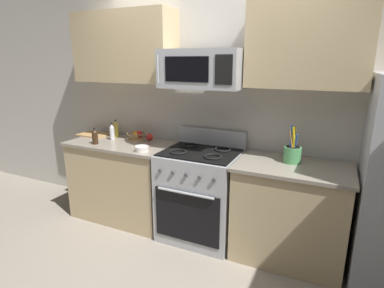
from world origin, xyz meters
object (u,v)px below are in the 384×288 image
object	(u,v)px
fruit_basket	(137,135)
apple_loose	(150,137)
prep_bowl	(142,149)
cutting_board	(94,134)
bottle_vinegar	(112,132)
utensil_crock	(292,153)
range_oven	(200,193)
bottle_soy	(95,137)
bottle_oil	(116,129)
microwave	(203,69)

from	to	relation	value
fruit_basket	apple_loose	world-z (taller)	fruit_basket
apple_loose	prep_bowl	size ratio (longest dim) A/B	0.57
prep_bowl	apple_loose	bearing A→B (deg)	112.58
cutting_board	bottle_vinegar	bearing A→B (deg)	-14.18
bottle_vinegar	utensil_crock	bearing A→B (deg)	0.86
range_oven	bottle_soy	xyz separation A→B (m)	(-1.19, -0.18, 0.52)
bottle_vinegar	bottle_soy	bearing A→B (deg)	-101.55
bottle_soy	prep_bowl	world-z (taller)	bottle_soy
range_oven	bottle_soy	bearing A→B (deg)	-171.39
utensil_crock	prep_bowl	world-z (taller)	utensil_crock
bottle_oil	bottle_soy	bearing A→B (deg)	-90.02
microwave	utensil_crock	size ratio (longest dim) A/B	2.28
bottle_oil	bottle_vinegar	world-z (taller)	bottle_oil
apple_loose	cutting_board	size ratio (longest dim) A/B	0.22
apple_loose	microwave	bearing A→B (deg)	-13.40
range_oven	apple_loose	bearing A→B (deg)	164.56
fruit_basket	prep_bowl	distance (m)	0.50
fruit_basket	bottle_vinegar	distance (m)	0.28
fruit_basket	bottle_vinegar	bearing A→B (deg)	-152.63
cutting_board	prep_bowl	bearing A→B (deg)	-20.00
prep_bowl	range_oven	bearing A→B (deg)	19.56
utensil_crock	range_oven	bearing A→B (deg)	-174.71
fruit_basket	prep_bowl	bearing A→B (deg)	-49.05
bottle_oil	prep_bowl	size ratio (longest dim) A/B	1.44
utensil_crock	bottle_vinegar	xyz separation A→B (m)	(-2.00, -0.03, 0.01)
utensil_crock	fruit_basket	bearing A→B (deg)	176.76
range_oven	apple_loose	size ratio (longest dim) A/B	13.35
bottle_soy	prep_bowl	xyz separation A→B (m)	(0.62, -0.02, -0.05)
bottle_soy	apple_loose	bearing A→B (deg)	39.77
apple_loose	cutting_board	bearing A→B (deg)	-175.35
range_oven	utensil_crock	xyz separation A→B (m)	(0.86, 0.08, 0.52)
bottle_oil	range_oven	bearing A→B (deg)	-8.63
apple_loose	bottle_soy	distance (m)	0.60
fruit_basket	prep_bowl	world-z (taller)	fruit_basket
bottle_vinegar	apple_loose	bearing A→B (deg)	20.24
cutting_board	bottle_vinegar	distance (m)	0.37
fruit_basket	bottle_soy	distance (m)	0.47
range_oven	bottle_vinegar	distance (m)	1.26
range_oven	bottle_vinegar	bearing A→B (deg)	177.49
prep_bowl	cutting_board	bearing A→B (deg)	160.00
utensil_crock	prep_bowl	distance (m)	1.45
bottle_soy	prep_bowl	size ratio (longest dim) A/B	1.26
fruit_basket	bottle_oil	size ratio (longest dim) A/B	1.06
utensil_crock	bottle_oil	bearing A→B (deg)	177.19
microwave	apple_loose	world-z (taller)	microwave
apple_loose	bottle_oil	distance (m)	0.46
fruit_basket	prep_bowl	xyz separation A→B (m)	(0.33, -0.38, -0.02)
range_oven	bottle_soy	size ratio (longest dim) A/B	6.02
range_oven	fruit_basket	bearing A→B (deg)	168.65
microwave	utensil_crock	xyz separation A→B (m)	(0.86, 0.05, -0.73)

